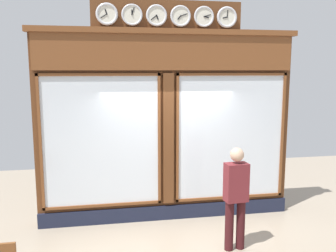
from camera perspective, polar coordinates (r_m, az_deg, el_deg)
The scene contains 2 objects.
shop_facade at distance 6.94m, azimuth -0.18°, elevation 0.33°, with size 4.98×0.42×4.14m.
pedestrian at distance 5.97m, azimuth 10.65°, elevation -10.54°, with size 0.38×0.25×1.69m.
Camera 1 is at (1.18, 6.64, 2.90)m, focal length 38.65 mm.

